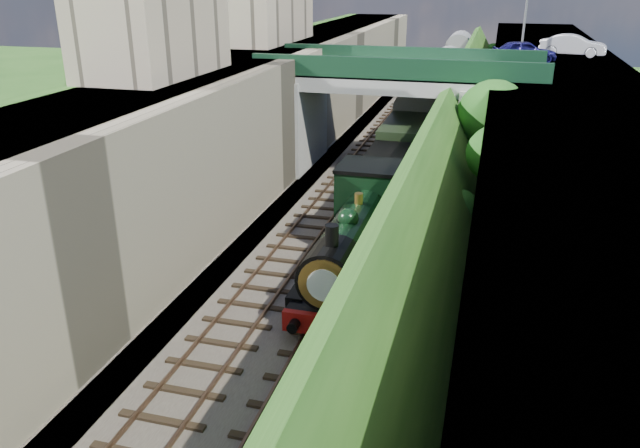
# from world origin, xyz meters

# --- Properties ---
(ground) EXTENTS (160.00, 160.00, 0.00)m
(ground) POSITION_xyz_m (0.00, 0.00, 0.00)
(ground) COLOR #1E4714
(ground) RESTS_ON ground
(trackbed) EXTENTS (10.00, 90.00, 0.20)m
(trackbed) POSITION_xyz_m (0.00, 20.00, 0.10)
(trackbed) COLOR #473F38
(trackbed) RESTS_ON ground
(retaining_wall) EXTENTS (1.00, 90.00, 7.00)m
(retaining_wall) POSITION_xyz_m (-5.50, 20.00, 3.50)
(retaining_wall) COLOR #756B56
(retaining_wall) RESTS_ON ground
(street_plateau_left) EXTENTS (6.00, 90.00, 7.00)m
(street_plateau_left) POSITION_xyz_m (-9.00, 20.00, 3.50)
(street_plateau_left) COLOR #262628
(street_plateau_left) RESTS_ON ground
(street_plateau_right) EXTENTS (8.00, 90.00, 6.25)m
(street_plateau_right) POSITION_xyz_m (9.50, 20.00, 3.12)
(street_plateau_right) COLOR #262628
(street_plateau_right) RESTS_ON ground
(embankment_slope) EXTENTS (4.46, 91.45, 6.36)m
(embankment_slope) POSITION_xyz_m (4.90, 21.02, 2.61)
(embankment_slope) COLOR #1E4714
(embankment_slope) RESTS_ON ground
(track_left) EXTENTS (2.50, 90.00, 0.20)m
(track_left) POSITION_xyz_m (-2.00, 20.00, 0.25)
(track_left) COLOR black
(track_left) RESTS_ON trackbed
(track_right) EXTENTS (2.50, 90.00, 0.20)m
(track_right) POSITION_xyz_m (1.20, 20.00, 0.25)
(track_right) COLOR black
(track_right) RESTS_ON trackbed
(road_bridge) EXTENTS (16.00, 6.40, 7.25)m
(road_bridge) POSITION_xyz_m (0.94, 24.00, 4.08)
(road_bridge) COLOR gray
(road_bridge) RESTS_ON ground
(building_near) EXTENTS (4.00, 8.00, 4.00)m
(building_near) POSITION_xyz_m (-9.50, 14.00, 9.00)
(building_near) COLOR gray
(building_near) RESTS_ON street_plateau_left
(tree) EXTENTS (3.60, 3.80, 6.60)m
(tree) POSITION_xyz_m (5.91, 19.63, 4.65)
(tree) COLOR black
(tree) RESTS_ON ground
(lamppost) EXTENTS (0.87, 0.15, 6.00)m
(lamppost) POSITION_xyz_m (7.27, 32.66, 9.57)
(lamppost) COLOR gray
(lamppost) RESTS_ON street_plateau_right
(car_blue) EXTENTS (4.15, 2.45, 1.32)m
(car_blue) POSITION_xyz_m (7.30, 29.46, 6.91)
(car_blue) COLOR #151353
(car_blue) RESTS_ON street_plateau_right
(car_silver) EXTENTS (4.43, 2.21, 1.39)m
(car_silver) POSITION_xyz_m (10.55, 33.72, 6.95)
(car_silver) COLOR silver
(car_silver) RESTS_ON street_plateau_right
(locomotive) EXTENTS (3.10, 10.22, 3.83)m
(locomotive) POSITION_xyz_m (1.20, 9.07, 1.89)
(locomotive) COLOR black
(locomotive) RESTS_ON trackbed
(tender) EXTENTS (2.70, 6.00, 3.05)m
(tender) POSITION_xyz_m (1.20, 16.44, 1.62)
(tender) COLOR black
(tender) RESTS_ON trackbed
(coach_front) EXTENTS (2.90, 18.00, 3.70)m
(coach_front) POSITION_xyz_m (1.20, 29.04, 2.05)
(coach_front) COLOR black
(coach_front) RESTS_ON trackbed
(coach_middle) EXTENTS (2.90, 18.00, 3.70)m
(coach_middle) POSITION_xyz_m (1.20, 47.84, 2.05)
(coach_middle) COLOR black
(coach_middle) RESTS_ON trackbed
(coach_rear) EXTENTS (2.90, 18.00, 3.70)m
(coach_rear) POSITION_xyz_m (1.20, 66.64, 2.05)
(coach_rear) COLOR black
(coach_rear) RESTS_ON trackbed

